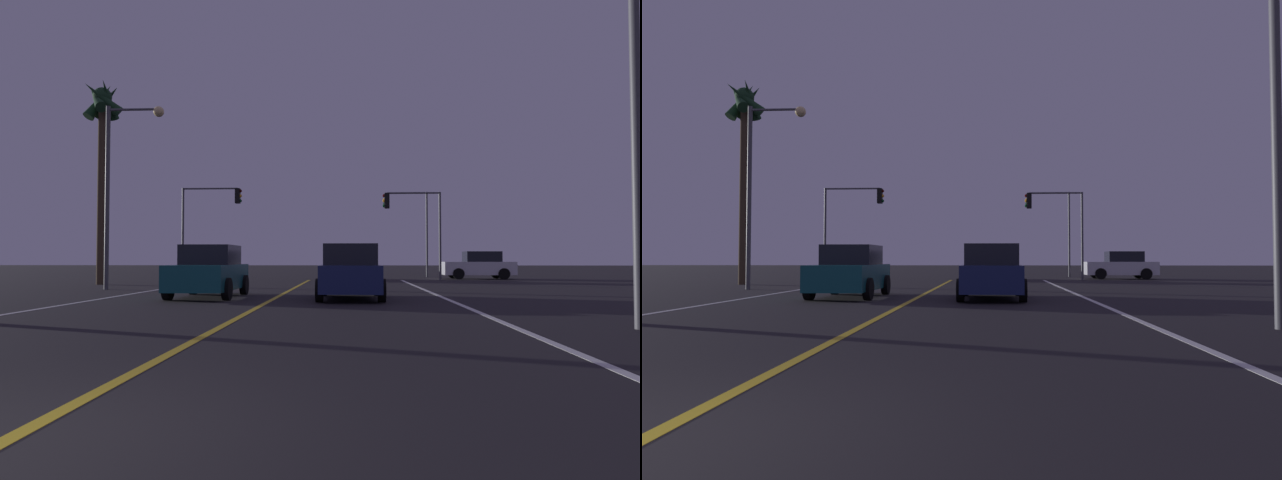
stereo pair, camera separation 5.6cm
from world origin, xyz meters
TOP-DOWN VIEW (x-y plane):
  - lane_edge_right at (5.37, 11.30)m, footprint 0.16×34.59m
  - lane_edge_left at (-5.37, 11.30)m, footprint 0.16×34.59m
  - lane_center_divider at (0.00, 11.30)m, footprint 0.16×34.59m
  - car_crossing_side at (10.34, 31.05)m, footprint 4.30×2.02m
  - car_lead_same_lane at (2.39, 13.75)m, footprint 2.02×4.30m
  - car_oncoming at (-2.22, 14.32)m, footprint 2.02×4.30m
  - car_ahead_far at (2.14, 28.93)m, footprint 2.02×4.30m
  - traffic_light_near_right at (6.02, 29.09)m, footprint 3.42×0.36m
  - traffic_light_near_left at (-5.94, 29.09)m, footprint 3.65×0.36m
  - traffic_light_far_right at (6.28, 34.59)m, footprint 3.06×0.36m
  - street_lamp_right_near at (7.11, 6.66)m, footprint 1.97×0.44m
  - street_lamp_left_mid at (-6.94, 18.42)m, footprint 2.41×0.44m
  - palm_tree_left_mid at (-9.70, 22.57)m, footprint 2.15×2.02m

SIDE VIEW (x-z plane):
  - lane_edge_right at x=5.37m, z-range 0.00..0.01m
  - lane_edge_left at x=-5.37m, z-range 0.00..0.01m
  - lane_center_divider at x=0.00m, z-range 0.00..0.01m
  - car_crossing_side at x=10.34m, z-range -0.03..1.67m
  - car_lead_same_lane at x=2.39m, z-range -0.03..1.67m
  - car_oncoming at x=-2.22m, z-range -0.03..1.67m
  - car_ahead_far at x=2.14m, z-range -0.03..1.67m
  - traffic_light_near_right at x=6.02m, z-range 1.29..6.46m
  - traffic_light_near_left at x=-5.94m, z-range 1.36..6.88m
  - traffic_light_far_right at x=6.28m, z-range 1.39..7.23m
  - street_lamp_left_mid at x=-6.94m, z-range 1.07..8.58m
  - street_lamp_right_near at x=7.11m, z-range 1.09..9.76m
  - palm_tree_left_mid at x=-9.70m, z-range 2.95..13.01m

